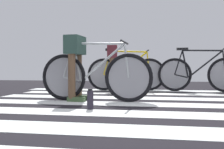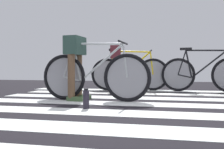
# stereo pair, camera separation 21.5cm
# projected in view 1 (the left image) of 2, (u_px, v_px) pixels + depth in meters

# --- Properties ---
(ground) EXTENTS (18.00, 14.00, 0.02)m
(ground) POSITION_uv_depth(u_px,v_px,m) (143.00, 112.00, 3.05)
(ground) COLOR black
(crosswalk_markings) EXTENTS (5.45, 5.74, 0.00)m
(crosswalk_markings) POSITION_uv_depth(u_px,v_px,m) (145.00, 109.00, 3.24)
(crosswalk_markings) COLOR silver
(crosswalk_markings) RESTS_ON ground
(bicycle_1_of_3) EXTENTS (1.74, 0.52, 0.93)m
(bicycle_1_of_3) POSITION_uv_depth(u_px,v_px,m) (95.00, 76.00, 4.00)
(bicycle_1_of_3) COLOR black
(bicycle_1_of_3) RESTS_ON ground
(cyclist_1_of_3) EXTENTS (0.34, 0.42, 0.99)m
(cyclist_1_of_3) POSITION_uv_depth(u_px,v_px,m) (75.00, 59.00, 4.06)
(cyclist_1_of_3) COLOR brown
(cyclist_1_of_3) RESTS_ON ground
(bicycle_2_of_3) EXTENTS (1.73, 0.52, 0.93)m
(bicycle_2_of_3) POSITION_uv_depth(u_px,v_px,m) (199.00, 73.00, 5.58)
(bicycle_2_of_3) COLOR black
(bicycle_2_of_3) RESTS_ON ground
(bicycle_3_of_3) EXTENTS (1.72, 0.53, 0.93)m
(bicycle_3_of_3) POSITION_uv_depth(u_px,v_px,m) (126.00, 73.00, 5.90)
(bicycle_3_of_3) COLOR black
(bicycle_3_of_3) RESTS_ON ground
(cyclist_3_of_3) EXTENTS (0.37, 0.44, 1.00)m
(cyclist_3_of_3) POSITION_uv_depth(u_px,v_px,m) (112.00, 61.00, 5.89)
(cyclist_3_of_3) COLOR brown
(cyclist_3_of_3) RESTS_ON ground
(water_bottle) EXTENTS (0.08, 0.08, 0.25)m
(water_bottle) POSITION_uv_depth(u_px,v_px,m) (90.00, 100.00, 3.19)
(water_bottle) COLOR black
(water_bottle) RESTS_ON ground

